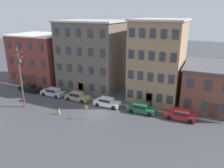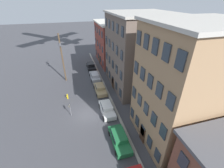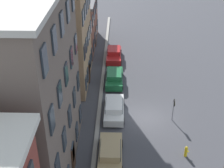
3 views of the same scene
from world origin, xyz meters
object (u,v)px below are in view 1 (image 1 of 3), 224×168
Objects in this scene: car_black at (30,88)px; car_white at (107,102)px; car_silver at (53,92)px; car_red at (181,114)px; caution_sign at (87,109)px; utility_pole at (20,75)px; fire_hydrant at (59,111)px; car_green at (141,108)px; car_tan at (77,96)px.

car_white is at bearing -0.53° from car_black.
car_silver is (5.73, -0.06, 0.00)m from car_black.
caution_sign is at bearing -155.63° from car_red.
utility_pole reaches higher than fire_hydrant.
car_green is at bearing -0.16° from car_black.
fire_hydrant is (0.60, -5.97, -0.27)m from car_tan.
car_green is 1.86× the size of caution_sign.
utility_pole is (-0.95, -6.08, 4.76)m from car_silver.
caution_sign reaches higher than car_silver.
car_tan is 4.58× the size of fire_hydrant.
utility_pole is at bearing -161.50° from car_green.
car_silver is at bearing 81.09° from utility_pole.
caution_sign is 12.25m from utility_pole.
car_green is 12.71m from fire_hydrant.
car_tan is at bearing 44.17° from utility_pole.
car_black is 0.45× the size of utility_pole.
car_red is 25.35m from utility_pole.
caution_sign reaches higher than car_black.
fire_hydrant is (-5.33, -5.81, -0.27)m from car_white.
car_black is at bearing 179.98° from car_tan.
fire_hydrant is (-11.25, -5.91, -0.27)m from car_green.
car_green is 19.73m from utility_pole.
car_tan is 5.93m from car_white.
utility_pole reaches higher than car_black.
car_black is 17.02m from car_white.
car_white is at bearing -178.67° from car_red.
utility_pole reaches higher than car_white.
car_silver and car_green have the same top height.
car_black is at bearing -179.77° from car_red.
car_black and car_tan have the same top height.
fire_hydrant is (5.96, -5.91, -0.27)m from car_silver.
car_green is (11.85, -0.06, 0.00)m from car_tan.
car_black is at bearing 161.24° from caution_sign.
caution_sign reaches higher than car_red.
car_red is (11.86, 0.28, 0.00)m from car_white.
car_green is 1.00× the size of car_red.
car_black is at bearing 127.91° from utility_pole.
car_green is (5.92, 0.10, 0.00)m from car_white.
caution_sign reaches higher than fire_hydrant.
car_tan is 17.79m from car_red.
utility_pole is (4.78, -6.14, 4.76)m from car_black.
car_silver is 11.29m from car_white.
car_white is 5.92m from car_green.
car_silver is 11.99m from caution_sign.
car_tan and car_red have the same top height.
car_black and car_white have the same top height.
car_green is at bearing -178.27° from car_red.
car_black is 11.09m from car_tan.
car_tan and car_white have the same top height.
car_white is (17.02, -0.16, 0.00)m from car_black.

